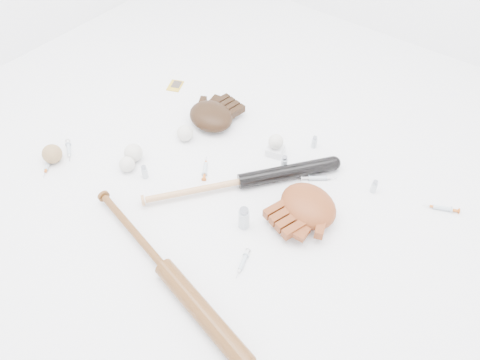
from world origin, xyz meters
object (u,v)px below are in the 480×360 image
Objects in this scene: bat_dark at (241,181)px; pedestal at (275,150)px; bat_wood at (165,268)px; glove_dark at (211,116)px.

pedestal is (-0.00, 0.24, -0.01)m from bat_dark.
pedestal is at bearing 105.33° from bat_wood.
pedestal is at bearing 12.76° from glove_dark.
bat_wood is 0.80m from glove_dark.
pedestal is (0.34, 0.02, -0.03)m from glove_dark.
pedestal is (-0.04, 0.72, -0.01)m from bat_wood.
bat_wood is 3.51× the size of glove_dark.
bat_dark is 12.32× the size of pedestal.
bat_dark is 3.26× the size of glove_dark.
bat_dark reaches higher than pedestal.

